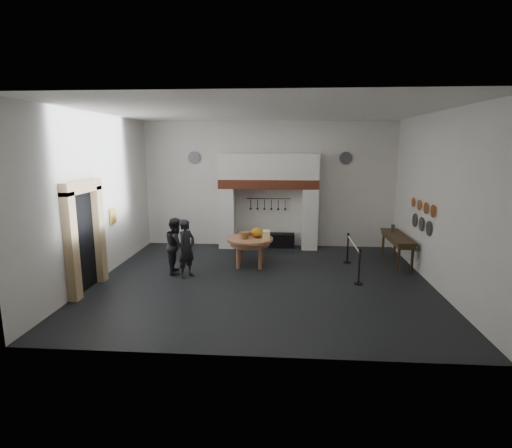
# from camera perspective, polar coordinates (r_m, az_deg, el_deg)

# --- Properties ---
(floor) EXTENTS (9.00, 8.00, 0.02)m
(floor) POSITION_cam_1_polar(r_m,az_deg,el_deg) (11.03, 0.91, -8.10)
(floor) COLOR black
(floor) RESTS_ON ground
(ceiling) EXTENTS (9.00, 8.00, 0.02)m
(ceiling) POSITION_cam_1_polar(r_m,az_deg,el_deg) (10.45, 0.98, 15.89)
(ceiling) COLOR silver
(ceiling) RESTS_ON wall_back
(wall_back) EXTENTS (9.00, 0.02, 4.50)m
(wall_back) POSITION_cam_1_polar(r_m,az_deg,el_deg) (14.47, 1.84, 5.66)
(wall_back) COLOR silver
(wall_back) RESTS_ON floor
(wall_front) EXTENTS (9.00, 0.02, 4.50)m
(wall_front) POSITION_cam_1_polar(r_m,az_deg,el_deg) (6.57, -1.03, -1.05)
(wall_front) COLOR silver
(wall_front) RESTS_ON floor
(wall_left) EXTENTS (0.02, 8.00, 4.50)m
(wall_left) POSITION_cam_1_polar(r_m,az_deg,el_deg) (11.66, -21.77, 3.53)
(wall_left) COLOR silver
(wall_left) RESTS_ON floor
(wall_right) EXTENTS (0.02, 8.00, 4.50)m
(wall_right) POSITION_cam_1_polar(r_m,az_deg,el_deg) (11.20, 24.64, 3.02)
(wall_right) COLOR silver
(wall_right) RESTS_ON floor
(chimney_pier_left) EXTENTS (0.55, 0.70, 2.15)m
(chimney_pier_left) POSITION_cam_1_polar(r_m,az_deg,el_deg) (14.43, -4.11, 0.90)
(chimney_pier_left) COLOR silver
(chimney_pier_left) RESTS_ON floor
(chimney_pier_right) EXTENTS (0.55, 0.70, 2.15)m
(chimney_pier_right) POSITION_cam_1_polar(r_m,az_deg,el_deg) (14.31, 7.67, 0.74)
(chimney_pier_right) COLOR silver
(chimney_pier_right) RESTS_ON floor
(hearth_brick_band) EXTENTS (3.50, 0.72, 0.32)m
(hearth_brick_band) POSITION_cam_1_polar(r_m,az_deg,el_deg) (14.12, 1.79, 5.76)
(hearth_brick_band) COLOR #9E442B
(hearth_brick_band) RESTS_ON chimney_pier_left
(chimney_hood) EXTENTS (3.50, 0.70, 0.90)m
(chimney_hood) POSITION_cam_1_polar(r_m,az_deg,el_deg) (14.08, 1.80, 8.24)
(chimney_hood) COLOR silver
(chimney_hood) RESTS_ON hearth_brick_band
(iron_range) EXTENTS (1.90, 0.45, 0.50)m
(iron_range) POSITION_cam_1_polar(r_m,az_deg,el_deg) (14.53, 1.75, -2.32)
(iron_range) COLOR black
(iron_range) RESTS_ON floor
(utensil_rail) EXTENTS (1.60, 0.02, 0.02)m
(utensil_rail) POSITION_cam_1_polar(r_m,az_deg,el_deg) (14.45, 1.82, 3.65)
(utensil_rail) COLOR black
(utensil_rail) RESTS_ON wall_back
(door_recess) EXTENTS (0.04, 1.10, 2.50)m
(door_recess) POSITION_cam_1_polar(r_m,az_deg,el_deg) (10.93, -23.51, -2.40)
(door_recess) COLOR black
(door_recess) RESTS_ON floor
(door_jamb_near) EXTENTS (0.22, 0.30, 2.60)m
(door_jamb_near) POSITION_cam_1_polar(r_m,az_deg,el_deg) (10.28, -24.87, -3.04)
(door_jamb_near) COLOR tan
(door_jamb_near) RESTS_ON floor
(door_jamb_far) EXTENTS (0.22, 0.30, 2.60)m
(door_jamb_far) POSITION_cam_1_polar(r_m,az_deg,el_deg) (11.49, -21.54, -1.37)
(door_jamb_far) COLOR tan
(door_jamb_far) RESTS_ON floor
(door_lintel) EXTENTS (0.22, 1.70, 0.30)m
(door_lintel) POSITION_cam_1_polar(r_m,az_deg,el_deg) (10.67, -23.67, 4.91)
(door_lintel) COLOR tan
(door_lintel) RESTS_ON door_jamb_near
(wall_plaque) EXTENTS (0.05, 0.34, 0.44)m
(wall_plaque) POSITION_cam_1_polar(r_m,az_deg,el_deg) (12.44, -19.77, 1.07)
(wall_plaque) COLOR gold
(wall_plaque) RESTS_ON wall_left
(work_table) EXTENTS (1.73, 1.73, 0.07)m
(work_table) POSITION_cam_1_polar(r_m,az_deg,el_deg) (12.14, -0.87, -2.17)
(work_table) COLOR #AB7151
(work_table) RESTS_ON floor
(pumpkin) EXTENTS (0.36, 0.36, 0.31)m
(pumpkin) POSITION_cam_1_polar(r_m,az_deg,el_deg) (12.18, 0.10, -1.20)
(pumpkin) COLOR #C37D1B
(pumpkin) RESTS_ON work_table
(cheese_block_big) EXTENTS (0.22, 0.22, 0.24)m
(cheese_block_big) POSITION_cam_1_polar(r_m,az_deg,el_deg) (12.02, 1.48, -1.54)
(cheese_block_big) COLOR #FFF498
(cheese_block_big) RESTS_ON work_table
(cheese_block_small) EXTENTS (0.18, 0.18, 0.20)m
(cheese_block_small) POSITION_cam_1_polar(r_m,az_deg,el_deg) (12.32, 1.45, -1.32)
(cheese_block_small) COLOR #CEB67B
(cheese_block_small) RESTS_ON work_table
(wicker_basket) EXTENTS (0.39, 0.39, 0.22)m
(wicker_basket) POSITION_cam_1_polar(r_m,az_deg,el_deg) (11.97, -1.65, -1.64)
(wicker_basket) COLOR #945F36
(wicker_basket) RESTS_ON work_table
(bread_loaf) EXTENTS (0.31, 0.18, 0.13)m
(bread_loaf) POSITION_cam_1_polar(r_m,az_deg,el_deg) (12.46, -1.19, -1.34)
(bread_loaf) COLOR olive
(bread_loaf) RESTS_ON work_table
(visitor_near) EXTENTS (0.62, 0.71, 1.64)m
(visitor_near) POSITION_cam_1_polar(r_m,az_deg,el_deg) (11.28, -9.87, -3.47)
(visitor_near) COLOR black
(visitor_near) RESTS_ON floor
(visitor_far) EXTENTS (0.77, 0.90, 1.61)m
(visitor_far) POSITION_cam_1_polar(r_m,az_deg,el_deg) (11.76, -11.30, -2.99)
(visitor_far) COLOR #222327
(visitor_far) RESTS_ON floor
(side_table) EXTENTS (0.55, 2.20, 0.06)m
(side_table) POSITION_cam_1_polar(r_m,az_deg,el_deg) (13.15, 19.58, -1.65)
(side_table) COLOR #3A2915
(side_table) RESTS_ON floor
(pewter_jug) EXTENTS (0.12, 0.12, 0.22)m
(pewter_jug) POSITION_cam_1_polar(r_m,az_deg,el_deg) (13.68, 18.97, -0.52)
(pewter_jug) COLOR #4D4D52
(pewter_jug) RESTS_ON side_table
(copper_pan_a) EXTENTS (0.03, 0.34, 0.34)m
(copper_pan_a) POSITION_cam_1_polar(r_m,az_deg,el_deg) (11.41, 23.98, 1.68)
(copper_pan_a) COLOR #C6662D
(copper_pan_a) RESTS_ON wall_right
(copper_pan_b) EXTENTS (0.03, 0.32, 0.32)m
(copper_pan_b) POSITION_cam_1_polar(r_m,az_deg,el_deg) (11.92, 23.11, 2.12)
(copper_pan_b) COLOR #C6662D
(copper_pan_b) RESTS_ON wall_right
(copper_pan_c) EXTENTS (0.03, 0.30, 0.30)m
(copper_pan_c) POSITION_cam_1_polar(r_m,az_deg,el_deg) (12.44, 22.30, 2.52)
(copper_pan_c) COLOR #C6662D
(copper_pan_c) RESTS_ON wall_right
(copper_pan_d) EXTENTS (0.03, 0.28, 0.28)m
(copper_pan_d) POSITION_cam_1_polar(r_m,az_deg,el_deg) (12.96, 21.56, 2.89)
(copper_pan_d) COLOR #C6662D
(copper_pan_d) RESTS_ON wall_right
(pewter_plate_left) EXTENTS (0.03, 0.40, 0.40)m
(pewter_plate_left) POSITION_cam_1_polar(r_m,az_deg,el_deg) (11.68, 23.47, -0.57)
(pewter_plate_left) COLOR #4C4C51
(pewter_plate_left) RESTS_ON wall_right
(pewter_plate_mid) EXTENTS (0.03, 0.40, 0.40)m
(pewter_plate_mid) POSITION_cam_1_polar(r_m,az_deg,el_deg) (12.23, 22.56, -0.00)
(pewter_plate_mid) COLOR #4C4C51
(pewter_plate_mid) RESTS_ON wall_right
(pewter_plate_right) EXTENTS (0.03, 0.40, 0.40)m
(pewter_plate_right) POSITION_cam_1_polar(r_m,az_deg,el_deg) (12.80, 21.73, 0.52)
(pewter_plate_right) COLOR #4C4C51
(pewter_plate_right) RESTS_ON wall_right
(pewter_plate_back_left) EXTENTS (0.44, 0.03, 0.44)m
(pewter_plate_back_left) POSITION_cam_1_polar(r_m,az_deg,el_deg) (14.73, -8.83, 9.33)
(pewter_plate_back_left) COLOR #4C4C51
(pewter_plate_back_left) RESTS_ON wall_back
(pewter_plate_back_right) EXTENTS (0.44, 0.03, 0.44)m
(pewter_plate_back_right) POSITION_cam_1_polar(r_m,az_deg,el_deg) (14.52, 12.71, 9.17)
(pewter_plate_back_right) COLOR #4C4C51
(pewter_plate_back_right) RESTS_ON wall_back
(barrier_post_near) EXTENTS (0.05, 0.05, 0.90)m
(barrier_post_near) POSITION_cam_1_polar(r_m,az_deg,el_deg) (10.98, 14.53, -6.09)
(barrier_post_near) COLOR black
(barrier_post_near) RESTS_ON floor
(barrier_post_far) EXTENTS (0.05, 0.05, 0.90)m
(barrier_post_far) POSITION_cam_1_polar(r_m,az_deg,el_deg) (12.88, 12.97, -3.46)
(barrier_post_far) COLOR black
(barrier_post_far) RESTS_ON floor
(barrier_rope) EXTENTS (0.04, 2.00, 0.04)m
(barrier_rope) POSITION_cam_1_polar(r_m,az_deg,el_deg) (11.82, 13.78, -2.81)
(barrier_rope) COLOR silver
(barrier_rope) RESTS_ON barrier_post_near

